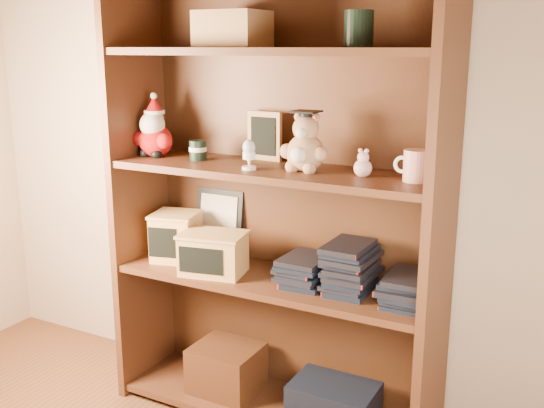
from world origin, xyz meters
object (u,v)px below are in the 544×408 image
(grad_teddy_bear, at_px, (305,148))
(treats_box, at_px, (176,236))
(teacher_mug, at_px, (415,166))
(bookcase, at_px, (278,212))

(grad_teddy_bear, xyz_separation_m, treats_box, (-0.55, 0.01, -0.38))
(grad_teddy_bear, height_order, treats_box, grad_teddy_bear)
(grad_teddy_bear, relative_size, treats_box, 1.00)
(teacher_mug, height_order, treats_box, teacher_mug)
(grad_teddy_bear, bearing_deg, bookcase, 156.21)
(teacher_mug, bearing_deg, treats_box, -179.95)
(bookcase, distance_m, grad_teddy_bear, 0.29)
(teacher_mug, bearing_deg, grad_teddy_bear, -179.04)
(grad_teddy_bear, xyz_separation_m, teacher_mug, (0.37, 0.01, -0.03))
(bookcase, bearing_deg, grad_teddy_bear, -23.79)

